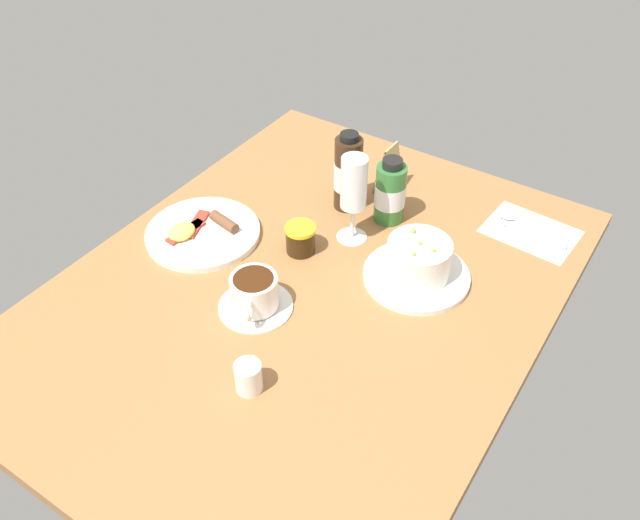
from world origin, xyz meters
TOP-DOWN VIEW (x-y plane):
  - ground_plane at (0.00, 0.00)cm, footprint 110.00×84.00cm
  - porridge_bowl at (13.88, -16.05)cm, footprint 20.31×20.31cm
  - cutlery_setting at (39.67, -29.00)cm, footprint 14.36×18.92cm
  - coffee_cup at (-9.15, 4.71)cm, footprint 13.64×13.64cm
  - creamer_jug at (-24.08, -5.53)cm, footprint 5.37×4.42cm
  - wine_glass at (17.81, 0.66)cm, footprint 6.23×6.23cm
  - jam_jar at (8.61, 7.00)cm, footprint 6.11×6.11cm
  - sauce_bottle_brown at (26.63, 7.19)cm, footprint 5.99×5.99cm
  - sauce_bottle_green at (27.48, -2.47)cm, footprint 6.42×6.42cm
  - breakfast_plate at (1.30, 26.53)cm, footprint 23.39×23.39cm
  - menu_card at (36.36, 2.43)cm, footprint 5.33×5.44cm

SIDE VIEW (x-z plane):
  - ground_plane at x=0.00cm, z-range -3.00..0.00cm
  - cutlery_setting at x=39.67cm, z-range -0.20..0.70cm
  - breakfast_plate at x=1.30cm, z-range -0.92..2.78cm
  - creamer_jug at x=-24.08cm, z-range -0.16..5.77cm
  - jam_jar at x=8.61cm, z-range 0.04..6.00cm
  - coffee_cup at x=-9.15cm, z-range -0.21..6.89cm
  - porridge_bowl at x=13.88cm, z-range -0.68..8.56cm
  - menu_card at x=36.36cm, z-range -0.04..11.42cm
  - sauce_bottle_green at x=27.48cm, z-range -0.66..13.93cm
  - sauce_bottle_brown at x=26.63cm, z-range -0.57..17.14cm
  - wine_glass at x=17.81cm, z-range 2.96..21.87cm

